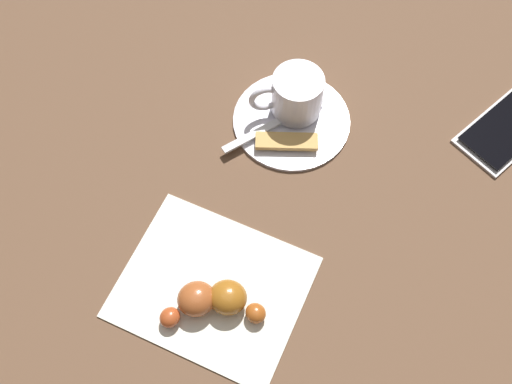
{
  "coord_description": "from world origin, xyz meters",
  "views": [
    {
      "loc": [
        -0.29,
        -0.13,
        0.61
      ],
      "look_at": [
        -0.02,
        0.0,
        0.02
      ],
      "focal_mm": 42.86,
      "sensor_mm": 36.0,
      "label": 1
    }
  ],
  "objects": [
    {
      "name": "sugar_packet",
      "position": [
        0.06,
        -0.0,
        0.01
      ],
      "size": [
        0.05,
        0.07,
        0.01
      ],
      "primitive_type": "cube",
      "rotation": [
        0.0,
        0.0,
        5.13
      ],
      "color": "tan",
      "rests_on": "saucer"
    },
    {
      "name": "teaspoon",
      "position": [
        0.1,
        0.01,
        0.01
      ],
      "size": [
        0.12,
        0.09,
        0.01
      ],
      "color": "silver",
      "rests_on": "saucer"
    },
    {
      "name": "saucer",
      "position": [
        0.1,
        0.01,
        0.0
      ],
      "size": [
        0.14,
        0.14,
        0.01
      ],
      "primitive_type": "cylinder",
      "color": "silver",
      "rests_on": "ground"
    },
    {
      "name": "ground_plane",
      "position": [
        0.0,
        0.0,
        0.0
      ],
      "size": [
        1.8,
        1.8,
        0.0
      ],
      "primitive_type": "plane",
      "color": "brown"
    },
    {
      "name": "croissant",
      "position": [
        -0.14,
        -0.01,
        0.02
      ],
      "size": [
        0.08,
        0.1,
        0.03
      ],
      "color": "#9E4D1B",
      "rests_on": "napkin"
    },
    {
      "name": "napkin",
      "position": [
        -0.13,
        -0.0,
        0.0
      ],
      "size": [
        0.16,
        0.19,
        0.0
      ],
      "primitive_type": "cube",
      "rotation": [
        0.0,
        0.0,
        0.01
      ],
      "color": "silver",
      "rests_on": "ground"
    },
    {
      "name": "espresso_cup",
      "position": [
        0.11,
        0.01,
        0.04
      ],
      "size": [
        0.07,
        0.08,
        0.05
      ],
      "color": "silver",
      "rests_on": "saucer"
    },
    {
      "name": "cell_phone",
      "position": [
        0.2,
        -0.23,
        0.0
      ],
      "size": [
        0.15,
        0.11,
        0.01
      ],
      "color": "#BAB7BA",
      "rests_on": "ground"
    }
  ]
}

